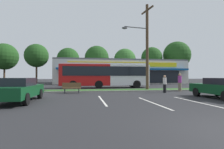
% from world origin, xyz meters
% --- Properties ---
extents(grass_median, '(56.00, 2.20, 0.12)m').
position_xyz_m(grass_median, '(0.00, 14.00, 0.06)').
color(grass_median, '#2D5B23').
rests_on(grass_median, ground_plane).
extents(curb_lip, '(56.00, 0.24, 0.12)m').
position_xyz_m(curb_lip, '(0.00, 12.78, 0.06)').
color(curb_lip, gray).
rests_on(curb_lip, ground_plane).
extents(parking_stripe_0, '(0.12, 4.80, 0.01)m').
position_xyz_m(parking_stripe_0, '(-2.74, 6.92, 0.00)').
color(parking_stripe_0, silver).
rests_on(parking_stripe_0, ground_plane).
extents(parking_stripe_1, '(0.12, 4.80, 0.01)m').
position_xyz_m(parking_stripe_1, '(-0.05, 5.43, 0.00)').
color(parking_stripe_1, silver).
rests_on(parking_stripe_1, ground_plane).
extents(parking_stripe_2, '(0.12, 4.80, 0.01)m').
position_xyz_m(parking_stripe_2, '(2.59, 5.37, 0.00)').
color(parking_stripe_2, silver).
rests_on(parking_stripe_2, ground_plane).
extents(storefront_building, '(27.76, 15.35, 5.13)m').
position_xyz_m(storefront_building, '(4.19, 37.00, 2.57)').
color(storefront_building, beige).
rests_on(storefront_building, ground_plane).
extents(tree_far_left, '(6.82, 6.82, 10.12)m').
position_xyz_m(tree_far_left, '(-24.20, 45.28, 6.70)').
color(tree_far_left, '#473323').
rests_on(tree_far_left, ground_plane).
extents(tree_left, '(5.82, 5.82, 9.67)m').
position_xyz_m(tree_left, '(-15.52, 42.20, 6.74)').
color(tree_left, '#473323').
rests_on(tree_left, ground_plane).
extents(tree_mid_left, '(5.74, 5.74, 8.94)m').
position_xyz_m(tree_mid_left, '(-7.85, 42.44, 6.05)').
color(tree_mid_left, '#473323').
rests_on(tree_mid_left, ground_plane).
extents(tree_mid, '(6.71, 6.71, 10.07)m').
position_xyz_m(tree_mid, '(-0.30, 44.72, 6.70)').
color(tree_mid, '#473323').
rests_on(tree_mid, ground_plane).
extents(tree_mid_right, '(6.16, 6.16, 9.42)m').
position_xyz_m(tree_mid_right, '(7.59, 44.28, 6.32)').
color(tree_mid_right, '#473323').
rests_on(tree_mid_right, ground_plane).
extents(tree_right, '(5.93, 5.93, 9.85)m').
position_xyz_m(tree_right, '(15.15, 43.14, 6.87)').
color(tree_right, '#473323').
rests_on(tree_right, ground_plane).
extents(tree_far_right, '(7.85, 7.85, 11.76)m').
position_xyz_m(tree_far_right, '(22.98, 43.47, 7.82)').
color(tree_far_right, '#473323').
rests_on(tree_far_right, ground_plane).
extents(utility_pole, '(3.10, 2.39, 9.20)m').
position_xyz_m(utility_pole, '(2.67, 13.82, 4.94)').
color(utility_pole, '#4C3826').
rests_on(utility_pole, ground_plane).
extents(city_bus, '(11.61, 2.81, 3.25)m').
position_xyz_m(city_bus, '(-1.10, 19.09, 1.76)').
color(city_bus, '#B71414').
rests_on(city_bus, ground_plane).
extents(bus_stop_bench, '(1.60, 0.45, 0.95)m').
position_xyz_m(bus_stop_bench, '(-4.91, 11.84, 0.50)').
color(bus_stop_bench, brown).
rests_on(bus_stop_bench, ground_plane).
extents(car_0, '(1.86, 4.65, 1.40)m').
position_xyz_m(car_0, '(-7.58, 6.86, 0.73)').
color(car_0, '#0C3F1E').
rests_on(car_0, ground_plane).
extents(car_1, '(4.52, 2.00, 1.54)m').
position_xyz_m(car_1, '(-4.53, 25.34, 0.80)').
color(car_1, slate).
rests_on(car_1, ground_plane).
extents(car_2, '(1.99, 4.46, 1.38)m').
position_xyz_m(car_2, '(5.34, 6.48, 0.73)').
color(car_2, '#0C3F1E').
rests_on(car_2, ground_plane).
extents(car_3, '(4.23, 1.99, 1.42)m').
position_xyz_m(car_3, '(3.05, 25.92, 0.75)').
color(car_3, maroon).
rests_on(car_3, ground_plane).
extents(pedestrian_near_bench, '(0.36, 0.36, 1.80)m').
position_xyz_m(pedestrian_near_bench, '(5.70, 12.34, 0.90)').
color(pedestrian_near_bench, '#726651').
rests_on(pedestrian_near_bench, ground_plane).
extents(pedestrian_by_pole, '(0.32, 0.32, 1.61)m').
position_xyz_m(pedestrian_by_pole, '(3.45, 11.06, 0.81)').
color(pedestrian_by_pole, black).
rests_on(pedestrian_by_pole, ground_plane).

